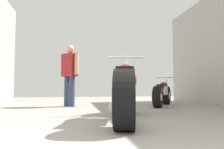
{
  "coord_description": "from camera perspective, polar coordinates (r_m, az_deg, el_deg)",
  "views": [
    {
      "loc": [
        -0.81,
        -0.71,
        0.48
      ],
      "look_at": [
        -0.09,
        3.65,
        0.76
      ],
      "focal_mm": 34.66,
      "sensor_mm": 36.0,
      "label": 1
    }
  ],
  "objects": [
    {
      "name": "mechanic_in_blue",
      "position": [
        5.87,
        -11.09,
        0.8
      ],
      "size": [
        0.52,
        0.56,
        1.65
      ],
      "color": "#2D3851",
      "rests_on": "ground_plane"
    },
    {
      "name": "motorcycle_maroon_cruiser",
      "position": [
        3.22,
        3.46,
        -4.22
      ],
      "size": [
        0.89,
        2.29,
        1.08
      ],
      "color": "black",
      "rests_on": "ground_plane"
    },
    {
      "name": "ground_plane",
      "position": [
        4.27,
        1.63,
        -10.13
      ],
      "size": [
        16.57,
        16.57,
        0.0
      ],
      "primitive_type": "plane",
      "color": "gray"
    },
    {
      "name": "motorcycle_black_naked",
      "position": [
        6.08,
        13.08,
        -4.87
      ],
      "size": [
        1.11,
        1.56,
        0.82
      ],
      "color": "black",
      "rests_on": "ground_plane"
    }
  ]
}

